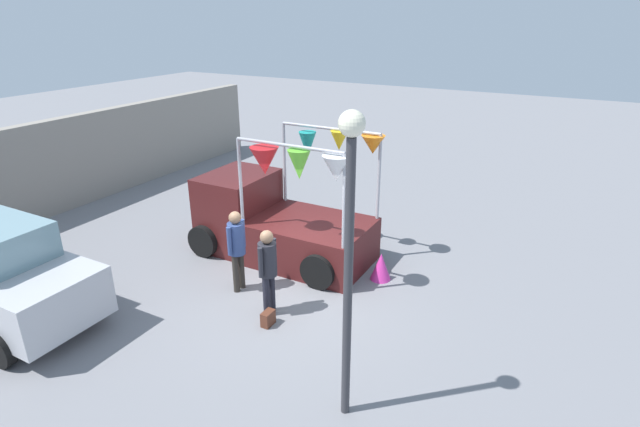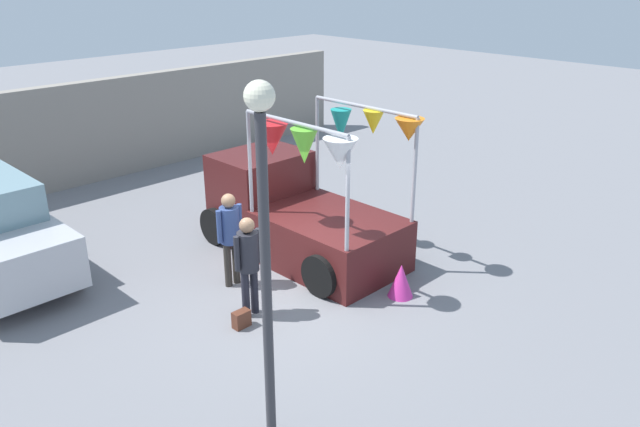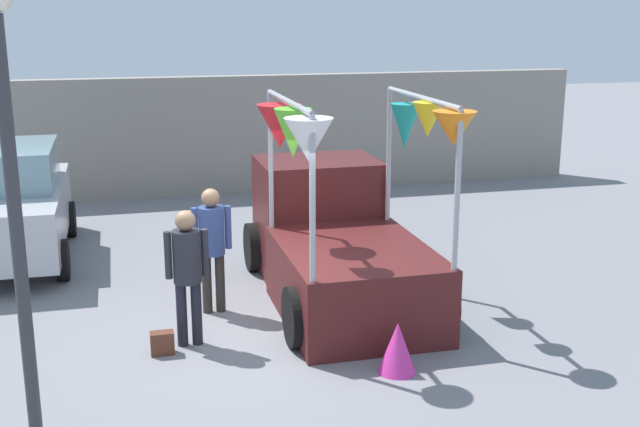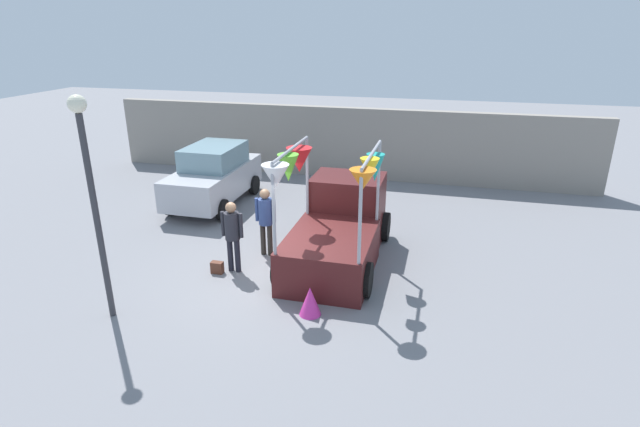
% 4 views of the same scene
% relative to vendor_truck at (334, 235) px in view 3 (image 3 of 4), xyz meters
% --- Properties ---
extents(ground_plane, '(60.00, 60.00, 0.00)m').
position_rel_vendor_truck_xyz_m(ground_plane, '(-1.37, -1.31, -0.88)').
color(ground_plane, slate).
extents(vendor_truck, '(2.45, 4.10, 2.96)m').
position_rel_vendor_truck_xyz_m(vendor_truck, '(0.00, 0.00, 0.00)').
color(vendor_truck, '#4C1919').
rests_on(vendor_truck, ground).
extents(parked_car, '(1.88, 4.00, 1.88)m').
position_rel_vendor_truck_xyz_m(parked_car, '(-4.69, 2.88, 0.06)').
color(parked_car, '#B7B7BC').
rests_on(parked_car, ground).
extents(person_customer, '(0.53, 0.34, 1.71)m').
position_rel_vendor_truck_xyz_m(person_customer, '(-2.20, -1.34, 0.15)').
color(person_customer, black).
rests_on(person_customer, ground).
extents(person_vendor, '(0.53, 0.34, 1.73)m').
position_rel_vendor_truck_xyz_m(person_vendor, '(-1.77, -0.30, 0.16)').
color(person_vendor, '#2D2823').
rests_on(person_vendor, ground).
extents(handbag, '(0.28, 0.16, 0.28)m').
position_rel_vendor_truck_xyz_m(handbag, '(-2.55, -1.54, -0.74)').
color(handbag, '#592D1E').
rests_on(handbag, ground).
extents(street_lamp, '(0.32, 0.32, 4.32)m').
position_rel_vendor_truck_xyz_m(street_lamp, '(-3.79, -3.70, 1.90)').
color(street_lamp, '#333338').
rests_on(street_lamp, ground).
extents(brick_boundary_wall, '(18.00, 0.36, 2.60)m').
position_rel_vendor_truck_xyz_m(brick_boundary_wall, '(-1.37, 6.90, 0.42)').
color(brick_boundary_wall, gray).
rests_on(brick_boundary_wall, ground).
extents(folded_kite_bundle_magenta, '(0.61, 0.61, 0.60)m').
position_rel_vendor_truck_xyz_m(folded_kite_bundle_magenta, '(0.02, -2.70, -0.58)').
color(folded_kite_bundle_magenta, '#D83399').
rests_on(folded_kite_bundle_magenta, ground).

